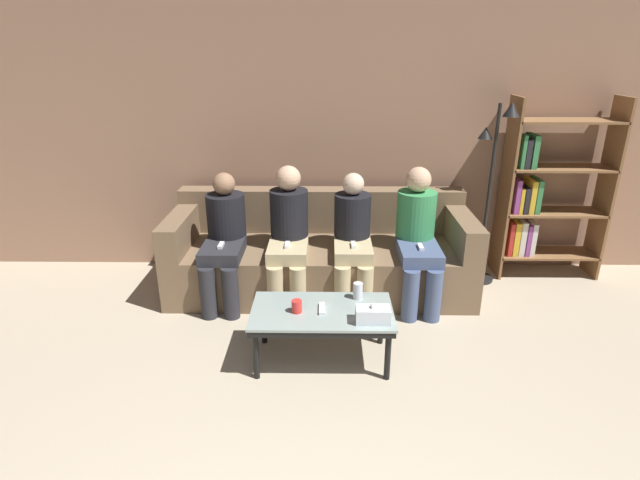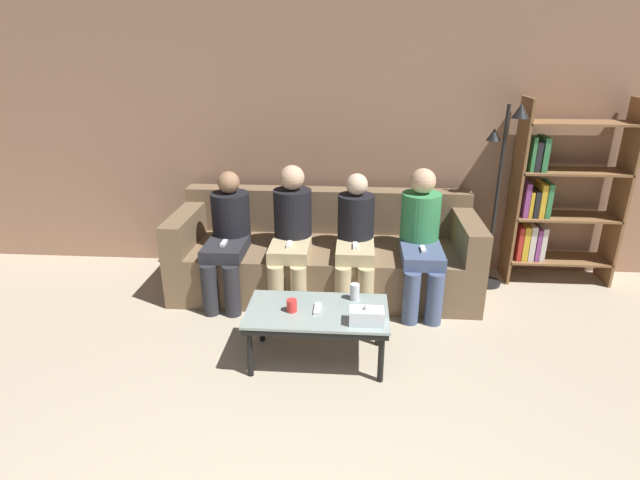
{
  "view_description": "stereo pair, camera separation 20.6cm",
  "coord_description": "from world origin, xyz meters",
  "px_view_note": "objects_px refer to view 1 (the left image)",
  "views": [
    {
      "loc": [
        0.05,
        -0.62,
        2.03
      ],
      "look_at": [
        0.0,
        2.87,
        0.68
      ],
      "focal_mm": 28.0,
      "sensor_mm": 36.0,
      "label": 1
    },
    {
      "loc": [
        0.25,
        -0.61,
        2.03
      ],
      "look_at": [
        0.0,
        2.87,
        0.68
      ],
      "focal_mm": 28.0,
      "sensor_mm": 36.0,
      "label": 2
    }
  ],
  "objects_px": {
    "coffee_table": "(322,315)",
    "tissue_box": "(373,314)",
    "couch": "(321,255)",
    "cup_near_right": "(358,291)",
    "seated_person_left_end": "(224,235)",
    "seated_person_mid_right": "(353,236)",
    "seated_person_mid_left": "(289,232)",
    "seated_person_right_end": "(417,233)",
    "game_remote": "(322,309)",
    "cup_near_left": "(297,306)",
    "bookshelf": "(541,197)",
    "standing_lamp": "(493,176)"
  },
  "relations": [
    {
      "from": "coffee_table",
      "to": "tissue_box",
      "type": "distance_m",
      "value": 0.37
    },
    {
      "from": "couch",
      "to": "cup_near_right",
      "type": "relative_size",
      "value": 22.06
    },
    {
      "from": "seated_person_left_end",
      "to": "seated_person_mid_right",
      "type": "xyz_separation_m",
      "value": [
        1.07,
        0.01,
        -0.0
      ]
    },
    {
      "from": "seated_person_mid_left",
      "to": "seated_person_right_end",
      "type": "distance_m",
      "value": 1.07
    },
    {
      "from": "coffee_table",
      "to": "seated_person_left_end",
      "type": "xyz_separation_m",
      "value": [
        -0.82,
        0.91,
        0.23
      ]
    },
    {
      "from": "coffee_table",
      "to": "seated_person_left_end",
      "type": "relative_size",
      "value": 0.88
    },
    {
      "from": "game_remote",
      "to": "tissue_box",
      "type": "bearing_deg",
      "value": -24.38
    },
    {
      "from": "cup_near_left",
      "to": "seated_person_mid_right",
      "type": "height_order",
      "value": "seated_person_mid_right"
    },
    {
      "from": "seated_person_mid_left",
      "to": "cup_near_right",
      "type": "bearing_deg",
      "value": -54.83
    },
    {
      "from": "cup_near_left",
      "to": "cup_near_right",
      "type": "height_order",
      "value": "cup_near_right"
    },
    {
      "from": "tissue_box",
      "to": "seated_person_mid_right",
      "type": "bearing_deg",
      "value": 94.32
    },
    {
      "from": "bookshelf",
      "to": "seated_person_right_end",
      "type": "height_order",
      "value": "bookshelf"
    },
    {
      "from": "coffee_table",
      "to": "standing_lamp",
      "type": "height_order",
      "value": "standing_lamp"
    },
    {
      "from": "game_remote",
      "to": "standing_lamp",
      "type": "xyz_separation_m",
      "value": [
        1.47,
        1.31,
        0.59
      ]
    },
    {
      "from": "coffee_table",
      "to": "cup_near_left",
      "type": "bearing_deg",
      "value": -169.53
    },
    {
      "from": "seated_person_mid_left",
      "to": "seated_person_left_end",
      "type": "bearing_deg",
      "value": -178.48
    },
    {
      "from": "cup_near_left",
      "to": "game_remote",
      "type": "xyz_separation_m",
      "value": [
        0.17,
        0.03,
        -0.03
      ]
    },
    {
      "from": "standing_lamp",
      "to": "seated_person_mid_right",
      "type": "xyz_separation_m",
      "value": [
        -1.23,
        -0.39,
        -0.42
      ]
    },
    {
      "from": "game_remote",
      "to": "bookshelf",
      "type": "height_order",
      "value": "bookshelf"
    },
    {
      "from": "coffee_table",
      "to": "tissue_box",
      "type": "relative_size",
      "value": 4.33
    },
    {
      "from": "game_remote",
      "to": "cup_near_right",
      "type": "bearing_deg",
      "value": 34.09
    },
    {
      "from": "tissue_box",
      "to": "coffee_table",
      "type": "bearing_deg",
      "value": 155.62
    },
    {
      "from": "seated_person_mid_right",
      "to": "game_remote",
      "type": "bearing_deg",
      "value": -104.94
    },
    {
      "from": "cup_near_right",
      "to": "seated_person_mid_right",
      "type": "relative_size",
      "value": 0.11
    },
    {
      "from": "game_remote",
      "to": "bookshelf",
      "type": "bearing_deg",
      "value": 36.31
    },
    {
      "from": "cup_near_left",
      "to": "tissue_box",
      "type": "bearing_deg",
      "value": -13.32
    },
    {
      "from": "cup_near_right",
      "to": "tissue_box",
      "type": "relative_size",
      "value": 0.53
    },
    {
      "from": "couch",
      "to": "cup_near_left",
      "type": "xyz_separation_m",
      "value": [
        -0.15,
        -1.17,
        0.13
      ]
    },
    {
      "from": "cup_near_left",
      "to": "seated_person_left_end",
      "type": "xyz_separation_m",
      "value": [
        -0.65,
        0.95,
        0.14
      ]
    },
    {
      "from": "cup_near_right",
      "to": "seated_person_left_end",
      "type": "height_order",
      "value": "seated_person_left_end"
    },
    {
      "from": "coffee_table",
      "to": "game_remote",
      "type": "distance_m",
      "value": 0.05
    },
    {
      "from": "couch",
      "to": "coffee_table",
      "type": "relative_size",
      "value": 2.72
    },
    {
      "from": "tissue_box",
      "to": "game_remote",
      "type": "bearing_deg",
      "value": 155.62
    },
    {
      "from": "coffee_table",
      "to": "bookshelf",
      "type": "distance_m",
      "value": 2.49
    },
    {
      "from": "couch",
      "to": "standing_lamp",
      "type": "distance_m",
      "value": 1.65
    },
    {
      "from": "coffee_table",
      "to": "cup_near_left",
      "type": "relative_size",
      "value": 11.1
    },
    {
      "from": "cup_near_left",
      "to": "standing_lamp",
      "type": "xyz_separation_m",
      "value": [
        1.64,
        1.34,
        0.56
      ]
    },
    {
      "from": "coffee_table",
      "to": "seated_person_right_end",
      "type": "bearing_deg",
      "value": 49.64
    },
    {
      "from": "seated_person_mid_left",
      "to": "seated_person_right_end",
      "type": "height_order",
      "value": "seated_person_mid_left"
    },
    {
      "from": "game_remote",
      "to": "bookshelf",
      "type": "distance_m",
      "value": 2.48
    },
    {
      "from": "cup_near_right",
      "to": "bookshelf",
      "type": "bearing_deg",
      "value": 36.61
    },
    {
      "from": "cup_near_right",
      "to": "seated_person_right_end",
      "type": "bearing_deg",
      "value": 54.67
    },
    {
      "from": "game_remote",
      "to": "standing_lamp",
      "type": "height_order",
      "value": "standing_lamp"
    },
    {
      "from": "seated_person_left_end",
      "to": "couch",
      "type": "bearing_deg",
      "value": 15.95
    },
    {
      "from": "game_remote",
      "to": "seated_person_left_end",
      "type": "xyz_separation_m",
      "value": [
        -0.82,
        0.91,
        0.18
      ]
    },
    {
      "from": "cup_near_left",
      "to": "bookshelf",
      "type": "height_order",
      "value": "bookshelf"
    },
    {
      "from": "seated_person_left_end",
      "to": "game_remote",
      "type": "bearing_deg",
      "value": -48.11
    },
    {
      "from": "cup_near_right",
      "to": "seated_person_mid_right",
      "type": "bearing_deg",
      "value": 90.22
    },
    {
      "from": "couch",
      "to": "coffee_table",
      "type": "height_order",
      "value": "couch"
    },
    {
      "from": "game_remote",
      "to": "couch",
      "type": "bearing_deg",
      "value": 91.05
    }
  ]
}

